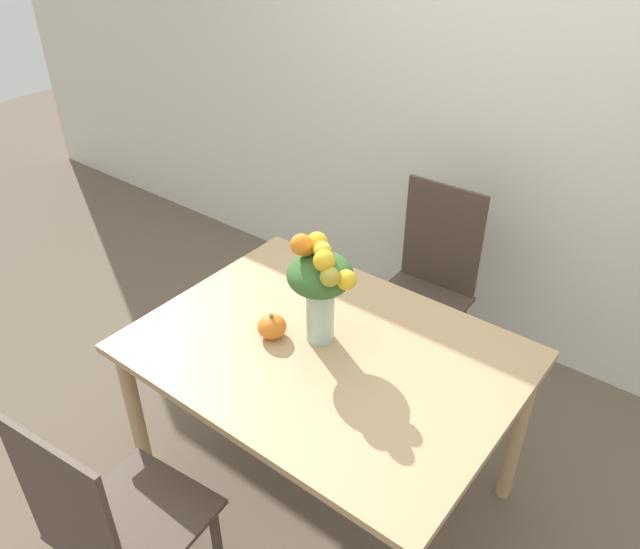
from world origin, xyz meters
The scene contains 7 objects.
ground_plane centered at (0.00, 0.00, 0.00)m, with size 12.00×12.00×0.00m, color brown.
wall_back centered at (0.00, 1.43, 1.35)m, with size 8.00×0.06×2.70m.
dining_table centered at (0.00, 0.00, 0.68)m, with size 1.35×1.00×0.78m.
flower_vase centered at (-0.05, 0.03, 1.03)m, with size 0.27×0.23×0.43m.
pumpkin centered at (-0.20, -0.06, 0.82)m, with size 0.11×0.11×0.10m.
dining_chair_near_window centered at (-0.08, 0.91, 0.51)m, with size 0.43×0.43×1.01m.
dining_chair_far_side centered at (-0.19, -0.83, 0.51)m, with size 0.46×0.46×1.01m.
Camera 1 is at (1.04, -1.37, 2.24)m, focal length 35.00 mm.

